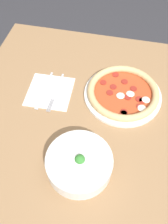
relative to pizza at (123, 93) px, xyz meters
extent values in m
plane|color=#333338|center=(0.04, 0.09, -0.79)|extent=(8.00, 8.00, 0.00)
cube|color=#99724C|center=(0.04, 0.09, -0.03)|extent=(1.08, 0.89, 0.03)
cylinder|color=olive|center=(0.51, -0.28, -0.42)|extent=(0.06, 0.06, 0.74)
cylinder|color=white|center=(0.00, 0.00, -0.01)|extent=(0.30, 0.30, 0.01)
torus|color=#DBB77A|center=(0.00, 0.00, 0.01)|extent=(0.27, 0.27, 0.03)
cylinder|color=#B74723|center=(0.00, 0.00, 0.00)|extent=(0.24, 0.24, 0.01)
cylinder|color=maroon|center=(-0.06, 0.02, 0.00)|extent=(0.03, 0.03, 0.00)
cylinder|color=maroon|center=(0.08, -0.04, 0.00)|extent=(0.03, 0.03, 0.00)
cylinder|color=maroon|center=(0.04, -0.09, 0.00)|extent=(0.03, 0.03, 0.00)
cylinder|color=maroon|center=(0.04, -0.02, 0.00)|extent=(0.03, 0.03, 0.00)
cylinder|color=maroon|center=(0.00, -0.06, 0.00)|extent=(0.03, 0.03, 0.00)
cylinder|color=maroon|center=(-0.01, 0.10, 0.00)|extent=(0.03, 0.03, 0.00)
cylinder|color=maroon|center=(-0.04, -0.03, 0.00)|extent=(0.03, 0.03, 0.00)
cylinder|color=maroon|center=(0.05, 0.01, 0.00)|extent=(0.03, 0.03, 0.00)
cylinder|color=maroon|center=(-0.02, 0.02, 0.00)|extent=(0.03, 0.03, 0.00)
cylinder|color=maroon|center=(-0.07, 0.05, 0.00)|extent=(0.03, 0.03, 0.00)
cylinder|color=maroon|center=(-0.01, 0.09, 0.00)|extent=(0.03, 0.03, 0.00)
cylinder|color=maroon|center=(-0.08, 0.02, 0.00)|extent=(0.03, 0.03, 0.00)
ellipsoid|color=silver|center=(-0.08, 0.06, 0.00)|extent=(0.03, 0.03, 0.01)
ellipsoid|color=silver|center=(0.01, 0.02, 0.00)|extent=(0.03, 0.03, 0.01)
ellipsoid|color=silver|center=(-0.09, 0.02, 0.00)|extent=(0.03, 0.03, 0.01)
ellipsoid|color=silver|center=(-0.03, 0.00, 0.00)|extent=(0.03, 0.03, 0.01)
cylinder|color=white|center=(0.10, 0.32, 0.01)|extent=(0.20, 0.20, 0.06)
torus|color=white|center=(0.10, 0.32, 0.04)|extent=(0.21, 0.21, 0.01)
ellipsoid|color=tan|center=(0.09, 0.28, 0.04)|extent=(0.03, 0.04, 0.02)
ellipsoid|color=tan|center=(0.10, 0.28, 0.04)|extent=(0.04, 0.03, 0.02)
ellipsoid|color=#998466|center=(0.08, 0.28, 0.03)|extent=(0.04, 0.04, 0.02)
ellipsoid|color=tan|center=(0.13, 0.32, 0.03)|extent=(0.03, 0.04, 0.02)
ellipsoid|color=tan|center=(0.12, 0.30, 0.03)|extent=(0.04, 0.04, 0.02)
sphere|color=#388433|center=(0.09, 0.32, 0.04)|extent=(0.03, 0.03, 0.03)
ellipsoid|color=yellow|center=(0.13, 0.27, 0.04)|extent=(0.04, 0.02, 0.02)
cube|color=white|center=(0.28, 0.04, -0.02)|extent=(0.18, 0.18, 0.00)
cube|color=silver|center=(0.25, 0.01, -0.01)|extent=(0.01, 0.14, 0.00)
cube|color=silver|center=(0.26, 0.11, -0.01)|extent=(0.00, 0.06, 0.00)
cube|color=silver|center=(0.26, 0.11, -0.01)|extent=(0.00, 0.06, 0.00)
cube|color=silver|center=(0.25, 0.11, -0.01)|extent=(0.00, 0.06, 0.00)
cube|color=silver|center=(0.25, 0.11, -0.01)|extent=(0.00, 0.06, 0.00)
cube|color=silver|center=(0.30, -0.02, -0.01)|extent=(0.01, 0.08, 0.01)
cube|color=silver|center=(0.30, 0.08, -0.01)|extent=(0.02, 0.12, 0.00)
camera|label=1|loc=(0.01, 0.63, 0.73)|focal=40.00mm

